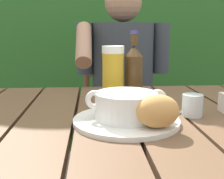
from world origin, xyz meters
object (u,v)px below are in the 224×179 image
soup_bowl (126,105)px  table_knife (170,114)px  chair_near_diner (120,120)px  water_glass_small (192,105)px  beer_glass (113,75)px  bread_roll (158,111)px  beer_bottle (134,72)px  person_eating (123,83)px  serving_plate (126,121)px

soup_bowl → table_knife: (0.14, 0.06, -0.04)m
chair_near_diner → water_glass_small: bearing=-82.5°
beer_glass → water_glass_small: size_ratio=3.05×
soup_bowl → bread_roll: size_ratio=1.91×
beer_glass → beer_bottle: bearing=23.2°
person_eating → soup_bowl: bearing=-95.7°
water_glass_small → serving_plate: bearing=-165.9°
person_eating → beer_glass: 0.56m
person_eating → table_knife: person_eating is taller
person_eating → table_knife: size_ratio=7.76×
bread_roll → beer_glass: (-0.08, 0.29, 0.04)m
soup_bowl → beer_glass: 0.22m
water_glass_small → table_knife: bearing=166.2°
bread_roll → water_glass_small: bread_roll is taller
beer_bottle → beer_glass: bearing=-156.8°
soup_bowl → water_glass_small: 0.20m
soup_bowl → beer_glass: (-0.02, 0.22, 0.05)m
serving_plate → bread_roll: 0.11m
person_eating → bread_roll: person_eating is taller
beer_glass → water_glass_small: 0.28m
beer_bottle → water_glass_small: (0.14, -0.20, -0.07)m
serving_plate → water_glass_small: size_ratio=4.47×
chair_near_diner → beer_glass: (-0.10, -0.73, 0.39)m
soup_bowl → beer_bottle: size_ratio=0.89×
beer_glass → bread_roll: bearing=-74.0°
serving_plate → bread_roll: bearing=-49.4°
water_glass_small → table_knife: 0.07m
person_eating → beer_bottle: person_eating is taller
beer_glass → water_glass_small: (0.21, -0.17, -0.06)m
bread_roll → water_glass_small: size_ratio=1.78×
chair_near_diner → beer_glass: 0.83m
person_eating → beer_glass: size_ratio=6.54×
serving_plate → water_glass_small: 0.20m
chair_near_diner → soup_bowl: 1.01m
chair_near_diner → beer_bottle: 0.80m
water_glass_small → table_knife: size_ratio=0.39×
soup_bowl → bread_roll: bearing=-49.4°
serving_plate → soup_bowl: soup_bowl is taller
chair_near_diner → beer_bottle: beer_bottle is taller
person_eating → bread_roll: size_ratio=11.22×
beer_bottle → serving_plate: bearing=-102.5°
chair_near_diner → bread_roll: (-0.01, -1.02, 0.34)m
chair_near_diner → soup_bowl: size_ratio=4.33×
person_eating → bread_roll: bearing=-90.6°
chair_near_diner → person_eating: size_ratio=0.74×
chair_near_diner → table_knife: bearing=-86.2°
beer_glass → chair_near_diner: bearing=82.5°
table_knife → serving_plate: bearing=-154.9°
bread_roll → serving_plate: bearing=130.6°
serving_plate → table_knife: (0.14, 0.06, -0.00)m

